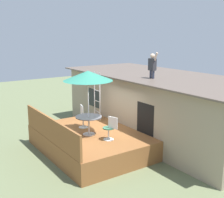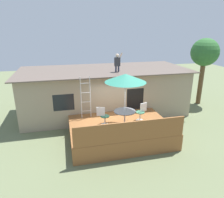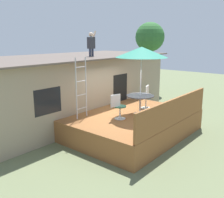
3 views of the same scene
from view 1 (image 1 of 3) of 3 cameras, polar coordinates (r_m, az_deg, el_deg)
ground_plane at (r=12.40m, az=-3.68°, el=-9.84°), size 40.00×40.00×0.00m
house at (r=14.03m, az=8.97°, el=-1.15°), size 10.50×4.50×2.85m
deck at (r=12.26m, az=-3.71°, el=-8.11°), size 4.86×3.71×0.80m
deck_railing at (r=11.22m, az=-11.78°, el=-5.74°), size 4.76×0.08×0.90m
patio_table at (r=11.65m, az=-4.50°, el=-4.12°), size 1.04×1.04×0.74m
patio_umbrella at (r=11.27m, az=-4.66°, el=4.49°), size 1.90×1.90×2.54m
step_ladder at (r=13.63m, az=-2.88°, el=0.61°), size 0.52×0.04×2.20m
person_figure at (r=12.61m, az=7.81°, el=6.69°), size 0.47×0.20×1.11m
patio_chair_left at (r=12.64m, az=-5.67°, el=-3.40°), size 0.61×0.44×0.92m
patio_chair_right at (r=11.06m, az=-0.38°, el=-5.70°), size 0.60×0.44×0.92m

